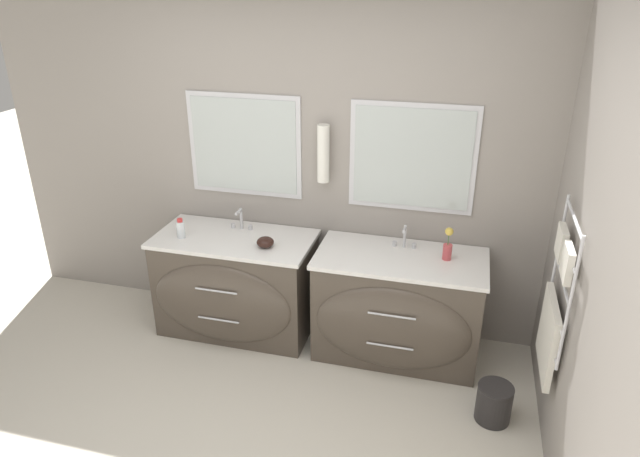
# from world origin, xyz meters

# --- Properties ---
(wall_back) EXTENTS (4.99, 0.17, 2.60)m
(wall_back) POSITION_xyz_m (0.00, 1.80, 1.30)
(wall_back) COLOR gray
(wall_back) RESTS_ON ground_plane
(wall_right) EXTENTS (0.13, 3.66, 2.60)m
(wall_right) POSITION_xyz_m (1.73, 0.80, 1.29)
(wall_right) COLOR gray
(wall_right) RESTS_ON ground_plane
(vanity_left) EXTENTS (1.18, 0.67, 0.78)m
(vanity_left) POSITION_xyz_m (-0.51, 1.43, 0.39)
(vanity_left) COLOR #4C4238
(vanity_left) RESTS_ON ground_plane
(vanity_right) EXTENTS (1.18, 0.67, 0.78)m
(vanity_right) POSITION_xyz_m (0.72, 1.43, 0.39)
(vanity_right) COLOR #4C4238
(vanity_right) RESTS_ON ground_plane
(faucet_left) EXTENTS (0.17, 0.11, 0.17)m
(faucet_left) POSITION_xyz_m (-0.51, 1.61, 0.85)
(faucet_left) COLOR silver
(faucet_left) RESTS_ON vanity_left
(faucet_right) EXTENTS (0.17, 0.11, 0.17)m
(faucet_right) POSITION_xyz_m (0.72, 1.61, 0.85)
(faucet_right) COLOR silver
(faucet_right) RESTS_ON vanity_right
(toiletry_bottle) EXTENTS (0.06, 0.06, 0.15)m
(toiletry_bottle) POSITION_xyz_m (-0.88, 1.37, 0.84)
(toiletry_bottle) COLOR silver
(toiletry_bottle) RESTS_ON vanity_left
(amenity_bowl) EXTENTS (0.12, 0.12, 0.07)m
(amenity_bowl) POSITION_xyz_m (-0.23, 1.37, 0.81)
(amenity_bowl) COLOR black
(amenity_bowl) RESTS_ON vanity_left
(flower_vase) EXTENTS (0.06, 0.06, 0.23)m
(flower_vase) POSITION_xyz_m (1.02, 1.51, 0.87)
(flower_vase) COLOR #CC4C51
(flower_vase) RESTS_ON vanity_right
(waste_bin) EXTENTS (0.22, 0.22, 0.25)m
(waste_bin) POSITION_xyz_m (1.41, 0.91, 0.13)
(waste_bin) COLOR #282626
(waste_bin) RESTS_ON ground_plane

